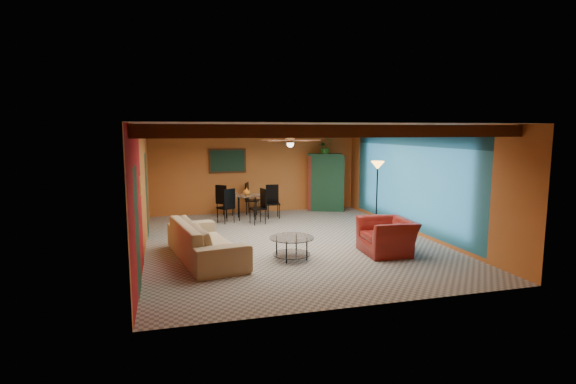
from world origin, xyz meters
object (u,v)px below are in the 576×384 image
object	(u,v)px
vase	(247,182)
coffee_table	(292,248)
sofa	(206,240)
dining_table	(247,202)
armoire	(325,183)
floor_lamp	(377,194)
potted_plant	(325,147)
armchair	(387,236)

from	to	relation	value
vase	coffee_table	bearing A→B (deg)	-88.13
sofa	vase	world-z (taller)	vase
dining_table	vase	world-z (taller)	vase
armoire	floor_lamp	bearing A→B (deg)	-58.15
coffee_table	potted_plant	size ratio (longest dim) A/B	1.73
dining_table	vase	xyz separation A→B (m)	(0.00, 0.00, 0.60)
potted_plant	vase	distance (m)	2.96
armoire	potted_plant	distance (m)	1.15
potted_plant	armchair	bearing A→B (deg)	-95.42
sofa	floor_lamp	xyz separation A→B (m)	(4.68, 1.79, 0.51)
floor_lamp	sofa	bearing A→B (deg)	-159.05
armoire	dining_table	bearing A→B (deg)	-141.54
dining_table	floor_lamp	bearing A→B (deg)	-32.99
armoire	armchair	bearing A→B (deg)	-72.69
dining_table	vase	distance (m)	0.60
sofa	coffee_table	xyz separation A→B (m)	(1.67, -0.47, -0.15)
floor_lamp	potted_plant	size ratio (longest dim) A/B	3.41
sofa	dining_table	bearing A→B (deg)	-31.91
coffee_table	dining_table	size ratio (longest dim) A/B	0.47
sofa	coffee_table	size ratio (longest dim) A/B	2.92
vase	potted_plant	bearing A→B (deg)	15.73
armchair	floor_lamp	distance (m)	2.62
armchair	armoire	distance (m)	5.24
coffee_table	vase	bearing A→B (deg)	91.87
floor_lamp	vase	distance (m)	3.76
armchair	floor_lamp	bearing A→B (deg)	161.39
armchair	floor_lamp	xyz separation A→B (m)	(0.94, 2.39, 0.53)
sofa	potted_plant	xyz separation A→B (m)	(4.23, 4.59, 1.66)
coffee_table	potted_plant	bearing A→B (deg)	63.20
armoire	floor_lamp	xyz separation A→B (m)	(0.45, -2.80, 0.00)
dining_table	armoire	bearing A→B (deg)	15.73
floor_lamp	armchair	bearing A→B (deg)	-111.54
dining_table	potted_plant	distance (m)	3.20
armchair	armoire	size ratio (longest dim) A/B	0.63
potted_plant	sofa	bearing A→B (deg)	-132.63
sofa	dining_table	distance (m)	4.13
armchair	floor_lamp	world-z (taller)	floor_lamp
floor_lamp	potted_plant	bearing A→B (deg)	99.12
sofa	dining_table	world-z (taller)	dining_table
armoire	coffee_table	bearing A→B (deg)	-94.07
armchair	vase	distance (m)	5.00
armoire	vase	world-z (taller)	armoire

